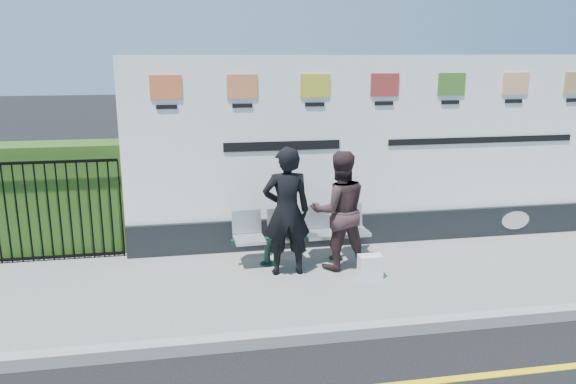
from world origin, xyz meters
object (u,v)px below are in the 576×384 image
at_px(billboard, 380,164).
at_px(woman_left, 286,211).
at_px(bench, 302,248).
at_px(woman_right, 339,211).

bearing_deg(billboard, woman_left, -147.08).
xyz_separation_m(bench, woman_right, (0.47, -0.32, 0.64)).
distance_m(bench, woman_right, 0.86).
bearing_deg(woman_right, woman_left, 4.66).
bearing_deg(billboard, bench, -153.16).
xyz_separation_m(bench, woman_left, (-0.31, -0.40, 0.69)).
xyz_separation_m(billboard, woman_right, (-0.94, -1.04, -0.44)).
relative_size(billboard, woman_right, 4.66).
bearing_deg(woman_left, bench, -126.56).
xyz_separation_m(woman_left, woman_right, (0.78, 0.08, -0.05)).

